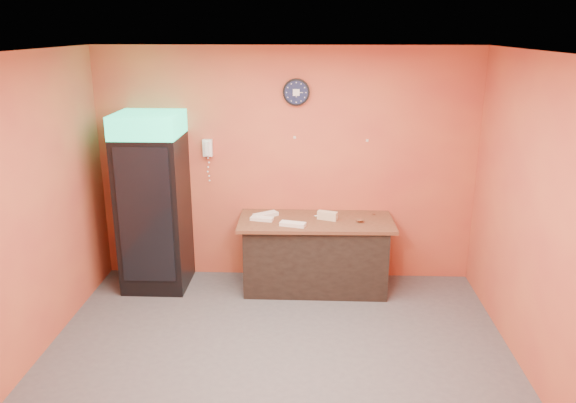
{
  "coord_description": "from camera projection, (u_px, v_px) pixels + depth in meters",
  "views": [
    {
      "loc": [
        0.3,
        -4.51,
        2.99
      ],
      "look_at": [
        0.08,
        0.6,
        1.39
      ],
      "focal_mm": 35.0,
      "sensor_mm": 36.0,
      "label": 1
    }
  ],
  "objects": [
    {
      "name": "floor",
      "position": [
        276.0,
        364.0,
        5.21
      ],
      "size": [
        4.5,
        4.5,
        0.0
      ],
      "primitive_type": "plane",
      "color": "#47474C",
      "rests_on": "ground"
    },
    {
      "name": "back_wall",
      "position": [
        286.0,
        166.0,
        6.7
      ],
      "size": [
        4.5,
        0.02,
        2.8
      ],
      "primitive_type": "cube",
      "color": "#D1673B",
      "rests_on": "floor"
    },
    {
      "name": "left_wall",
      "position": [
        18.0,
        218.0,
        4.89
      ],
      "size": [
        0.02,
        4.0,
        2.8
      ],
      "primitive_type": "cube",
      "color": "#D1673B",
      "rests_on": "floor"
    },
    {
      "name": "right_wall",
      "position": [
        543.0,
        226.0,
        4.7
      ],
      "size": [
        0.02,
        4.0,
        2.8
      ],
      "primitive_type": "cube",
      "color": "#D1673B",
      "rests_on": "floor"
    },
    {
      "name": "ceiling",
      "position": [
        274.0,
        53.0,
        4.38
      ],
      "size": [
        4.5,
        4.0,
        0.02
      ],
      "primitive_type": "cube",
      "color": "white",
      "rests_on": "back_wall"
    },
    {
      "name": "beverage_cooler",
      "position": [
        153.0,
        205.0,
        6.5
      ],
      "size": [
        0.73,
        0.74,
        2.08
      ],
      "rotation": [
        0.0,
        0.0,
        -0.0
      ],
      "color": "black",
      "rests_on": "floor"
    },
    {
      "name": "prep_counter",
      "position": [
        315.0,
        255.0,
        6.63
      ],
      "size": [
        1.64,
        0.73,
        0.82
      ],
      "primitive_type": "cube",
      "rotation": [
        0.0,
        0.0,
        -0.0
      ],
      "color": "black",
      "rests_on": "floor"
    },
    {
      "name": "wall_clock",
      "position": [
        296.0,
        92.0,
        6.41
      ],
      "size": [
        0.31,
        0.06,
        0.31
      ],
      "color": "black",
      "rests_on": "back_wall"
    },
    {
      "name": "wall_phone",
      "position": [
        208.0,
        148.0,
        6.62
      ],
      "size": [
        0.11,
        0.1,
        0.2
      ],
      "color": "white",
      "rests_on": "back_wall"
    },
    {
      "name": "butcher_paper",
      "position": [
        316.0,
        221.0,
        6.5
      ],
      "size": [
        1.8,
        0.85,
        0.04
      ],
      "primitive_type": "cube",
      "rotation": [
        0.0,
        0.0,
        0.02
      ],
      "color": "brown",
      "rests_on": "prep_counter"
    },
    {
      "name": "sub_roll_stack",
      "position": [
        327.0,
        216.0,
        6.48
      ],
      "size": [
        0.24,
        0.15,
        0.1
      ],
      "rotation": [
        0.0,
        0.0,
        -0.35
      ],
      "color": "beige",
      "rests_on": "butcher_paper"
    },
    {
      "name": "wrapped_sandwich_left",
      "position": [
        262.0,
        219.0,
        6.46
      ],
      "size": [
        0.28,
        0.15,
        0.04
      ],
      "primitive_type": "cube",
      "rotation": [
        0.0,
        0.0,
        -0.2
      ],
      "color": "white",
      "rests_on": "butcher_paper"
    },
    {
      "name": "wrapped_sandwich_mid",
      "position": [
        293.0,
        224.0,
        6.28
      ],
      "size": [
        0.31,
        0.18,
        0.04
      ],
      "primitive_type": "cube",
      "rotation": [
        0.0,
        0.0,
        -0.25
      ],
      "color": "white",
      "rests_on": "butcher_paper"
    },
    {
      "name": "wrapped_sandwich_right",
      "position": [
        266.0,
        215.0,
        6.59
      ],
      "size": [
        0.31,
        0.26,
        0.04
      ],
      "primitive_type": "cube",
      "rotation": [
        0.0,
        0.0,
        0.6
      ],
      "color": "white",
      "rests_on": "butcher_paper"
    },
    {
      "name": "kitchen_tool",
      "position": [
        326.0,
        215.0,
        6.57
      ],
      "size": [
        0.06,
        0.06,
        0.06
      ],
      "primitive_type": "cylinder",
      "color": "silver",
      "rests_on": "butcher_paper"
    }
  ]
}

